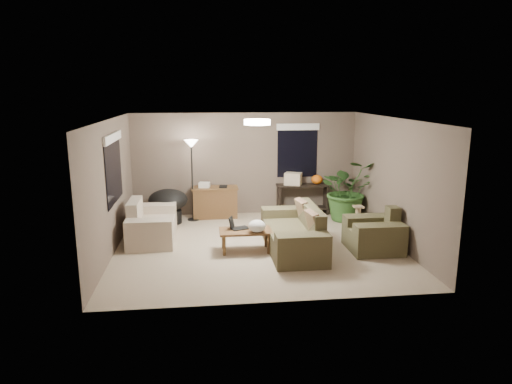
{
  "coord_description": "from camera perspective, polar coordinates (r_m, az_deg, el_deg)",
  "views": [
    {
      "loc": [
        -1.02,
        -8.57,
        3.02
      ],
      "look_at": [
        0.0,
        0.2,
        1.05
      ],
      "focal_mm": 32.0,
      "sensor_mm": 36.0,
      "label": 1
    }
  ],
  "objects": [
    {
      "name": "laptop",
      "position": [
        8.79,
        -2.47,
        -4.24
      ],
      "size": [
        0.42,
        0.33,
        0.24
      ],
      "color": "black",
      "rests_on": "coffee_table"
    },
    {
      "name": "cardboard_box",
      "position": [
        11.24,
        4.65,
        1.66
      ],
      "size": [
        0.48,
        0.43,
        0.3
      ],
      "primitive_type": "cube",
      "rotation": [
        0.0,
        0.0,
        -0.4
      ],
      "color": "beige",
      "rests_on": "console_table"
    },
    {
      "name": "papasan_chair",
      "position": [
        10.74,
        -10.92,
        -1.42
      ],
      "size": [
        0.91,
        0.91,
        0.8
      ],
      "color": "black",
      "rests_on": "ground"
    },
    {
      "name": "window_back",
      "position": [
        11.36,
        5.22,
        6.3
      ],
      "size": [
        1.06,
        0.05,
        1.33
      ],
      "color": "black",
      "rests_on": "room_shell"
    },
    {
      "name": "armchair",
      "position": [
        9.11,
        14.55,
        -5.23
      ],
      "size": [
        0.95,
        1.0,
        0.85
      ],
      "color": "brown",
      "rests_on": "ground"
    },
    {
      "name": "pumpkin",
      "position": [
        11.38,
        7.62,
        1.56
      ],
      "size": [
        0.36,
        0.36,
        0.23
      ],
      "primitive_type": "ellipsoid",
      "rotation": [
        0.0,
        0.0,
        -0.32
      ],
      "color": "orange",
      "rests_on": "console_table"
    },
    {
      "name": "houseplant",
      "position": [
        10.98,
        11.38,
        -0.54
      ],
      "size": [
        1.32,
        1.47,
        1.15
      ],
      "primitive_type": "imported",
      "color": "#2D5923",
      "rests_on": "ground"
    },
    {
      "name": "throw_pillows",
      "position": [
        8.83,
        6.53,
        -3.08
      ],
      "size": [
        0.3,
        1.38,
        0.47
      ],
      "color": "#8C7251",
      "rests_on": "main_sofa"
    },
    {
      "name": "plastic_bag",
      "position": [
        8.57,
        0.11,
        -4.28
      ],
      "size": [
        0.42,
        0.4,
        0.23
      ],
      "primitive_type": "ellipsoid",
      "rotation": [
        0.0,
        0.0,
        -0.38
      ],
      "color": "white",
      "rests_on": "coffee_table"
    },
    {
      "name": "window_left",
      "position": [
        9.12,
        -17.41,
        4.21
      ],
      "size": [
        0.05,
        1.56,
        1.33
      ],
      "color": "black",
      "rests_on": "room_shell"
    },
    {
      "name": "console_table",
      "position": [
        11.39,
        5.85,
        -0.6
      ],
      "size": [
        1.3,
        0.4,
        0.75
      ],
      "color": "black",
      "rests_on": "ground"
    },
    {
      "name": "desk",
      "position": [
        11.08,
        -5.13,
        -1.26
      ],
      "size": [
        1.1,
        0.5,
        0.75
      ],
      "color": "brown",
      "rests_on": "ground"
    },
    {
      "name": "main_sofa",
      "position": [
        8.88,
        4.86,
        -5.35
      ],
      "size": [
        0.95,
        2.2,
        0.85
      ],
      "color": "brown",
      "rests_on": "ground"
    },
    {
      "name": "loveseat",
      "position": [
        9.65,
        -13.01,
        -4.14
      ],
      "size": [
        0.9,
        1.6,
        0.85
      ],
      "color": "beige",
      "rests_on": "ground"
    },
    {
      "name": "cat_scratching_post",
      "position": [
        10.5,
        12.61,
        -3.23
      ],
      "size": [
        0.32,
        0.32,
        0.5
      ],
      "color": "tan",
      "rests_on": "ground"
    },
    {
      "name": "coffee_table",
      "position": [
        8.74,
        -1.31,
        -5.16
      ],
      "size": [
        1.0,
        0.55,
        0.42
      ],
      "color": "brown",
      "rests_on": "ground"
    },
    {
      "name": "desk_papers",
      "position": [
        10.98,
        -5.98,
        0.85
      ],
      "size": [
        0.69,
        0.29,
        0.12
      ],
      "color": "silver",
      "rests_on": "desk"
    },
    {
      "name": "room_shell",
      "position": [
        8.81,
        0.15,
        0.99
      ],
      "size": [
        5.5,
        5.5,
        5.5
      ],
      "color": "tan",
      "rests_on": "ground"
    },
    {
      "name": "floor_lamp",
      "position": [
        10.68,
        -8.07,
        4.8
      ],
      "size": [
        0.32,
        0.32,
        1.91
      ],
      "color": "black",
      "rests_on": "ground"
    },
    {
      "name": "ceiling_fixture",
      "position": [
        8.65,
        0.16,
        8.73
      ],
      "size": [
        0.5,
        0.5,
        0.1
      ],
      "primitive_type": "cylinder",
      "color": "white",
      "rests_on": "room_shell"
    }
  ]
}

